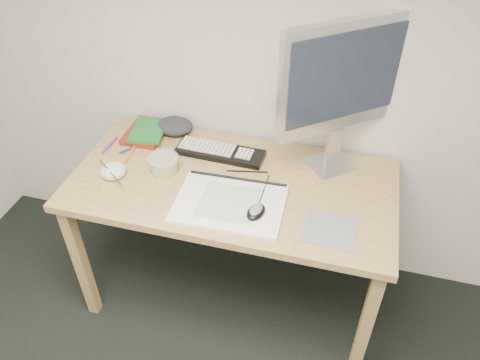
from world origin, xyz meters
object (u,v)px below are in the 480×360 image
object	(u,v)px
desk	(232,196)
monitor	(343,81)
keyboard	(220,152)
sketchpad	(230,204)
rice_bowl	(114,173)

from	to	relation	value
desk	monitor	bearing A→B (deg)	30.22
keyboard	monitor	size ratio (longest dim) A/B	0.61
monitor	keyboard	bearing A→B (deg)	146.87
keyboard	desk	bearing A→B (deg)	-56.71
sketchpad	rice_bowl	world-z (taller)	rice_bowl
monitor	rice_bowl	world-z (taller)	monitor
desk	monitor	size ratio (longest dim) A/B	2.10
desk	monitor	world-z (taller)	monitor
sketchpad	monitor	distance (m)	0.67
desk	rice_bowl	bearing A→B (deg)	-169.30
sketchpad	keyboard	size ratio (longest dim) A/B	1.08
keyboard	sketchpad	bearing A→B (deg)	-64.48
desk	sketchpad	distance (m)	0.17
sketchpad	monitor	size ratio (longest dim) A/B	0.66
desk	keyboard	size ratio (longest dim) A/B	3.42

